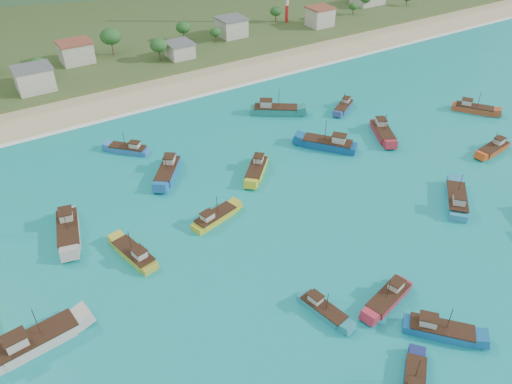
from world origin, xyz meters
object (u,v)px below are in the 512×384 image
boat_25 (215,218)px  boat_27 (382,132)px  boat_7 (135,255)px  boat_16 (344,107)px  boat_26 (493,149)px  boat_19 (129,149)px  boat_24 (389,298)px  boat_23 (440,331)px  boat_0 (36,342)px  boat_1 (456,200)px  boat_6 (414,384)px  boat_2 (68,230)px  boat_20 (323,310)px  boat_21 (275,110)px  boat_3 (473,109)px  boat_15 (257,170)px  boat_14 (168,171)px  boat_9 (328,144)px

boat_25 → boat_27: (50.37, 7.71, 0.18)m
boat_7 → boat_16: (68.30, 25.42, -0.12)m
boat_16 → boat_27: 16.06m
boat_26 → boat_19: bearing=50.8°
boat_24 → boat_26: bearing=-83.3°
boat_7 → boat_23: size_ratio=1.09×
boat_0 → boat_27: boat_0 is taller
boat_1 → boat_6: (-37.26, -24.34, -0.30)m
boat_2 → boat_20: size_ratio=1.44×
boat_7 → boat_21: 60.86m
boat_3 → boat_20: boat_3 is taller
boat_19 → boat_3: bearing=-62.5°
boat_27 → boat_23: bearing=81.7°
boat_7 → boat_2: bearing=109.6°
boat_21 → boat_24: size_ratio=1.22×
boat_27 → boat_3: bearing=-158.9°
boat_6 → boat_26: size_ratio=0.85×
boat_6 → boat_20: 16.65m
boat_3 → boat_16: boat_3 is taller
boat_24 → boat_1: bearing=-83.2°
boat_1 → boat_15: 41.21m
boat_1 → boat_20: boat_1 is taller
boat_14 → boat_25: 19.37m
boat_0 → boat_23: 58.49m
boat_0 → boat_27: 87.77m
boat_2 → boat_25: bearing=169.2°
boat_9 → boat_20: bearing=-168.2°
boat_0 → boat_16: bearing=105.1°
boat_26 → boat_16: bearing=15.9°
boat_1 → boat_20: bearing=-122.5°
boat_1 → boat_14: (-44.28, 40.04, -0.04)m
boat_15 → boat_9: bearing=-136.1°
boat_2 → boat_27: 75.04m
boat_20 → boat_21: (31.01, 59.84, 0.43)m
boat_2 → boat_27: bearing=-169.6°
boat_6 → boat_9: (29.45, 54.93, 0.41)m
boat_7 → boat_19: bearing=58.4°
boat_15 → boat_26: bearing=-158.8°
boat_9 → boat_21: (-0.84, 21.38, -0.00)m
boat_20 → boat_21: bearing=-128.7°
boat_14 → boat_20: bearing=133.1°
boat_14 → boat_27: 52.78m
boat_26 → boat_27: (-16.47, 19.27, 0.17)m
boat_1 → boat_16: bearing=125.5°
boat_24 → boat_21: bearing=-32.7°
boat_3 → boat_1: bearing=-0.8°
boat_3 → boat_23: bearing=-0.1°
boat_0 → boat_1: size_ratio=1.20×
boat_7 → boat_20: 33.57m
boat_3 → boat_25: boat_3 is taller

